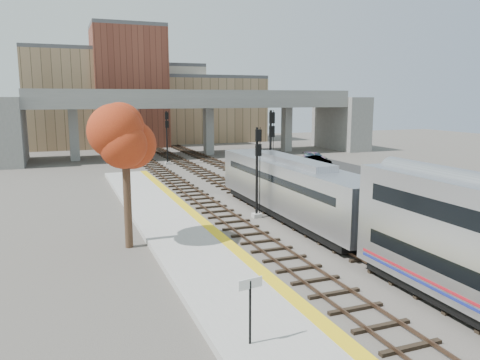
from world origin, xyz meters
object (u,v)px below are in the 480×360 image
object	(u,v)px
car_c	(316,157)
signal_mast_near	(257,175)
car_a	(293,171)
car_b	(316,161)
signal_mast_mid	(271,153)
locomotive	(290,187)
tree	(125,134)
signal_mast_far	(167,139)

from	to	relation	value
car_c	signal_mast_near	bearing A→B (deg)	-140.13
car_a	car_b	size ratio (longest dim) A/B	0.84
car_a	signal_mast_near	bearing A→B (deg)	-148.53
signal_mast_mid	car_c	xyz separation A→B (m)	(15.05, 18.13, -3.11)
locomotive	car_c	size ratio (longest dim) A/B	4.91
car_b	car_c	size ratio (longest dim) A/B	1.00
car_a	car_c	xyz separation A→B (m)	(8.59, 10.05, 0.01)
tree	car_a	distance (m)	27.64
signal_mast_mid	tree	world-z (taller)	tree
tree	car_a	bearing A→B (deg)	42.38
locomotive	car_b	world-z (taller)	locomotive
locomotive	signal_mast_mid	xyz separation A→B (m)	(2.00, 7.65, 1.43)
locomotive	signal_mast_far	world-z (taller)	signal_mast_far
locomotive	signal_mast_far	xyz separation A→B (m)	(-2.10, 30.05, 1.02)
signal_mast_near	car_c	distance (m)	31.40
car_a	car_b	xyz separation A→B (m)	(6.25, 5.89, 0.08)
signal_mast_mid	signal_mast_far	world-z (taller)	signal_mast_mid
signal_mast_mid	car_c	world-z (taller)	signal_mast_mid
locomotive	signal_mast_mid	size ratio (longest dim) A/B	2.59
signal_mast_near	car_c	xyz separation A→B (m)	(19.15, 24.76, -2.44)
car_b	car_c	distance (m)	4.78
signal_mast_near	car_a	size ratio (longest dim) A/B	1.96
car_a	signal_mast_far	bearing A→B (deg)	103.51
car_c	locomotive	bearing A→B (deg)	-135.89
tree	car_a	xyz separation A→B (m)	(19.95, 18.21, -5.86)
car_c	car_a	bearing A→B (deg)	-142.93
signal_mast_mid	tree	distance (m)	17.10
tree	signal_mast_mid	bearing A→B (deg)	36.88
locomotive	signal_mast_near	world-z (taller)	signal_mast_near
car_b	car_c	world-z (taller)	car_b
signal_mast_near	signal_mast_far	world-z (taller)	signal_mast_far
car_a	locomotive	bearing A→B (deg)	-141.13
signal_mast_mid	car_c	size ratio (longest dim) A/B	1.90
signal_mast_far	car_a	size ratio (longest dim) A/B	2.07
locomotive	tree	world-z (taller)	tree
signal_mast_far	tree	world-z (taller)	tree
signal_mast_near	signal_mast_mid	xyz separation A→B (m)	(4.10, 6.63, 0.67)
tree	car_b	world-z (taller)	tree
car_a	car_c	size ratio (longest dim) A/B	0.84
signal_mast_far	car_b	distance (m)	18.98
tree	car_a	world-z (taller)	tree
signal_mast_near	signal_mast_far	bearing A→B (deg)	90.00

